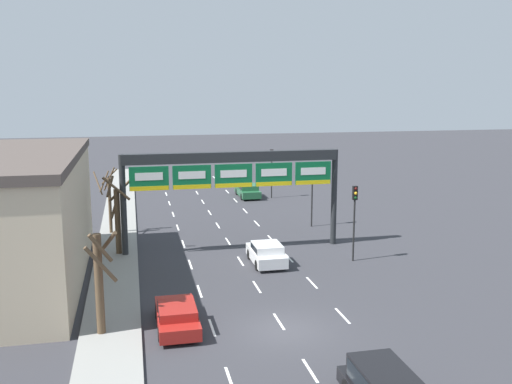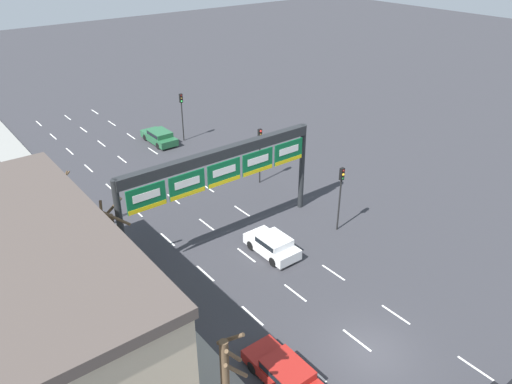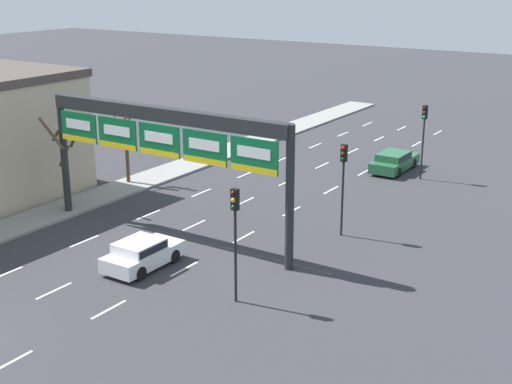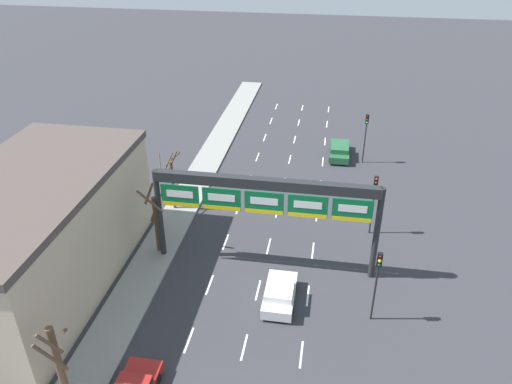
# 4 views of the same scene
# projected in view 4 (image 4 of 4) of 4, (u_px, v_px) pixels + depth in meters

# --- Properties ---
(lane_dashes) EXTENTS (6.72, 67.00, 0.01)m
(lane_dashes) POSITION_uv_depth(u_px,v_px,m) (264.00, 267.00, 35.14)
(lane_dashes) COLOR white
(lane_dashes) RESTS_ON ground_plane
(sign_gantry) EXTENTS (15.21, 0.70, 6.93)m
(sign_gantry) POSITION_uv_depth(u_px,v_px,m) (265.00, 196.00, 32.49)
(sign_gantry) COLOR #232628
(sign_gantry) RESTS_ON ground_plane
(building_near) EXTENTS (9.12, 17.77, 7.64)m
(building_near) POSITION_uv_depth(u_px,v_px,m) (36.00, 234.00, 31.99)
(building_near) COLOR #C6B293
(building_near) RESTS_ON ground_plane
(car_green) EXTENTS (1.95, 4.72, 1.35)m
(car_green) POSITION_uv_depth(u_px,v_px,m) (340.00, 150.00, 50.34)
(car_green) COLOR #235B38
(car_green) RESTS_ON ground_plane
(car_white) EXTENTS (1.94, 4.04, 1.39)m
(car_white) POSITION_uv_depth(u_px,v_px,m) (280.00, 293.00, 31.62)
(car_white) COLOR silver
(car_white) RESTS_ON ground_plane
(traffic_light_near_gantry) EXTENTS (0.30, 0.35, 5.01)m
(traffic_light_near_gantry) POSITION_uv_depth(u_px,v_px,m) (366.00, 129.00, 47.79)
(traffic_light_near_gantry) COLOR black
(traffic_light_near_gantry) RESTS_ON ground_plane
(traffic_light_mid_block) EXTENTS (0.30, 0.35, 4.95)m
(traffic_light_mid_block) POSITION_uv_depth(u_px,v_px,m) (374.00, 194.00, 37.08)
(traffic_light_mid_block) COLOR black
(traffic_light_mid_block) RESTS_ON ground_plane
(traffic_light_far_end) EXTENTS (0.30, 0.35, 5.00)m
(traffic_light_far_end) POSITION_uv_depth(u_px,v_px,m) (378.00, 274.00, 28.94)
(traffic_light_far_end) COLOR black
(traffic_light_far_end) RESTS_ON ground_plane
(tree_bare_closest) EXTENTS (1.86, 1.93, 5.06)m
(tree_bare_closest) POSITION_uv_depth(u_px,v_px,m) (172.00, 179.00, 40.57)
(tree_bare_closest) COLOR brown
(tree_bare_closest) RESTS_ON sidewalk_left
(tree_bare_second) EXTENTS (1.49, 1.81, 4.87)m
(tree_bare_second) POSITION_uv_depth(u_px,v_px,m) (58.00, 360.00, 24.38)
(tree_bare_second) COLOR brown
(tree_bare_second) RESTS_ON sidewalk_left
(tree_bare_third) EXTENTS (1.98, 2.08, 5.43)m
(tree_bare_third) POSITION_uv_depth(u_px,v_px,m) (156.00, 218.00, 35.36)
(tree_bare_third) COLOR brown
(tree_bare_third) RESTS_ON sidewalk_left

